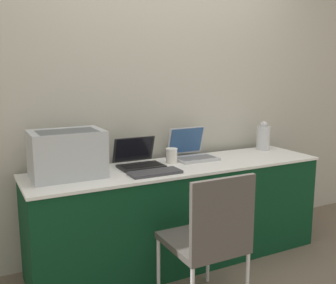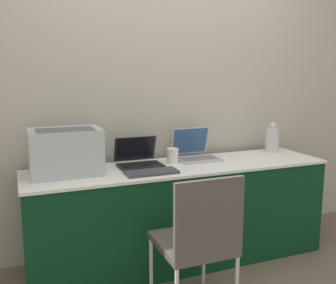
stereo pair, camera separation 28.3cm
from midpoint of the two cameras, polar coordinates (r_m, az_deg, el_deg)
ground_plane at (r=3.01m, az=6.78°, el=-18.87°), size 14.00×14.00×0.00m
wall_back at (r=3.23m, az=1.63°, el=7.43°), size 8.00×0.05×2.60m
table at (r=3.07m, az=4.42°, el=-10.34°), size 2.29×0.58×0.76m
printer at (r=2.72m, az=-11.81°, el=-1.17°), size 0.48×0.32×0.31m
laptop_left at (r=2.94m, az=-1.55°, el=-2.55°), size 0.32×0.27×0.21m
laptop_right at (r=3.17m, az=6.50°, el=-1.52°), size 0.33×0.31×0.25m
external_keyboard at (r=2.72m, az=0.60°, el=-4.44°), size 0.36×0.15×0.02m
coffee_cup at (r=3.02m, az=3.37°, el=-2.03°), size 0.09×0.09×0.11m
metal_pitcher at (r=3.59m, az=17.09°, el=0.46°), size 0.12×0.12×0.26m
chair at (r=2.39m, az=7.91°, el=-13.47°), size 0.42×0.47×0.88m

